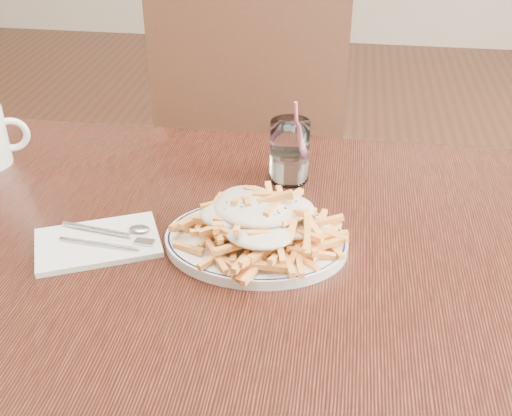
% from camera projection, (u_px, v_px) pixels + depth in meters
% --- Properties ---
extents(table, '(1.20, 0.80, 0.75)m').
position_uv_depth(table, '(239.00, 282.00, 1.04)').
color(table, black).
rests_on(table, ground).
extents(chair_far, '(0.55, 0.55, 1.02)m').
position_uv_depth(chair_far, '(247.00, 134.00, 1.74)').
color(chair_far, black).
rests_on(chair_far, ground).
extents(fries_plate, '(0.30, 0.26, 0.02)m').
position_uv_depth(fries_plate, '(256.00, 241.00, 0.98)').
color(fries_plate, white).
rests_on(fries_plate, table).
extents(loaded_fries, '(0.25, 0.20, 0.07)m').
position_uv_depth(loaded_fries, '(256.00, 216.00, 0.96)').
color(loaded_fries, '#E39645').
rests_on(loaded_fries, fries_plate).
extents(napkin, '(0.22, 0.19, 0.01)m').
position_uv_depth(napkin, '(98.00, 243.00, 0.99)').
color(napkin, silver).
rests_on(napkin, table).
extents(cutlery, '(0.17, 0.07, 0.01)m').
position_uv_depth(cutlery, '(98.00, 237.00, 0.99)').
color(cutlery, silver).
rests_on(cutlery, napkin).
extents(water_glass, '(0.07, 0.07, 0.15)m').
position_uv_depth(water_glass, '(289.00, 155.00, 1.15)').
color(water_glass, white).
rests_on(water_glass, table).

